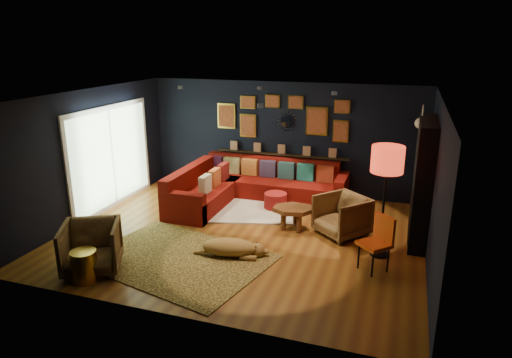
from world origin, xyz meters
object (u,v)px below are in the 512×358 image
(armchair_left, at_px, (91,245))
(orange_chair, at_px, (378,238))
(sectional, at_px, (245,187))
(armchair_right, at_px, (342,214))
(coffee_table, at_px, (293,211))
(pouf, at_px, (275,200))
(gold_stool, at_px, (85,266))
(dog, at_px, (229,244))
(floor_lamp, at_px, (387,164))

(armchair_left, distance_m, orange_chair, 4.52)
(armchair_left, relative_size, orange_chair, 0.97)
(sectional, distance_m, armchair_right, 2.67)
(coffee_table, distance_m, pouf, 1.13)
(pouf, relative_size, armchair_left, 0.56)
(armchair_right, relative_size, gold_stool, 1.73)
(pouf, xyz_separation_m, gold_stool, (-1.89, -3.85, 0.05))
(armchair_right, relative_size, dog, 0.65)
(armchair_right, bearing_deg, pouf, -170.26)
(gold_stool, xyz_separation_m, dog, (1.78, 1.46, -0.02))
(sectional, xyz_separation_m, orange_chair, (3.10, -2.38, 0.21))
(armchair_left, distance_m, gold_stool, 0.37)
(gold_stool, bearing_deg, orange_chair, 23.08)
(orange_chair, bearing_deg, sectional, -174.88)
(floor_lamp, bearing_deg, orange_chair, -91.76)
(armchair_right, xyz_separation_m, dog, (-1.66, -1.47, -0.20))
(coffee_table, xyz_separation_m, gold_stool, (-2.52, -2.93, -0.12))
(pouf, height_order, floor_lamp, floor_lamp)
(armchair_left, height_order, orange_chair, orange_chair)
(floor_lamp, bearing_deg, sectional, 149.17)
(coffee_table, xyz_separation_m, floor_lamp, (1.68, -0.63, 1.26))
(pouf, xyz_separation_m, dog, (-0.11, -2.39, 0.03))
(armchair_right, distance_m, orange_chair, 1.37)
(coffee_table, relative_size, gold_stool, 1.93)
(armchair_right, distance_m, floor_lamp, 1.55)
(armchair_left, xyz_separation_m, gold_stool, (0.09, -0.30, -0.19))
(sectional, height_order, dog, sectional)
(floor_lamp, bearing_deg, pouf, 146.02)
(sectional, relative_size, armchair_right, 4.04)
(armchair_right, bearing_deg, sectional, -167.01)
(orange_chair, bearing_deg, gold_stool, -114.29)
(pouf, bearing_deg, orange_chair, -42.19)
(coffee_table, bearing_deg, sectional, 139.38)
(sectional, distance_m, coffee_table, 1.89)
(sectional, distance_m, floor_lamp, 3.85)
(coffee_table, height_order, floor_lamp, floor_lamp)
(sectional, xyz_separation_m, pouf, (0.81, -0.31, -0.13))
(armchair_left, height_order, gold_stool, armchair_left)
(sectional, bearing_deg, coffee_table, -40.62)
(pouf, bearing_deg, dog, -92.70)
(sectional, xyz_separation_m, armchair_right, (2.36, -1.23, 0.10))
(gold_stool, bearing_deg, coffee_table, 49.29)
(floor_lamp, relative_size, dog, 1.47)
(coffee_table, xyz_separation_m, armchair_right, (0.93, 0.00, 0.06))
(pouf, height_order, gold_stool, gold_stool)
(floor_lamp, height_order, dog, floor_lamp)
(armchair_right, height_order, dog, armchair_right)
(gold_stool, bearing_deg, pouf, 63.81)
(floor_lamp, bearing_deg, gold_stool, -151.26)
(pouf, bearing_deg, armchair_right, -30.74)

